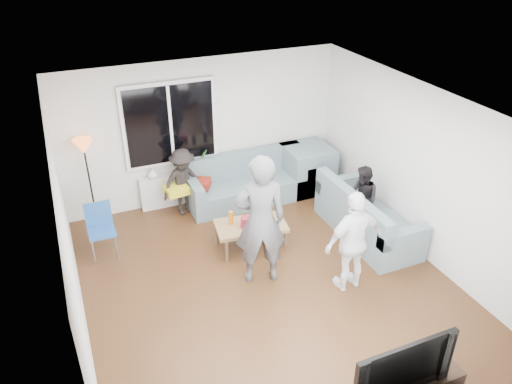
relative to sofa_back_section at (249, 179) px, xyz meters
name	(u,v)px	position (x,y,z in m)	size (l,w,h in m)	color
floor	(266,282)	(-0.68, -2.27, -0.45)	(5.00, 5.50, 0.04)	#56351C
ceiling	(268,109)	(-0.68, -2.27, 2.20)	(5.00, 5.50, 0.04)	white
wall_back	(203,131)	(-0.68, 0.50, 0.88)	(5.00, 0.04, 2.60)	silver
wall_front	(395,352)	(-0.68, -5.04, 0.88)	(5.00, 0.04, 2.60)	silver
wall_left	(67,248)	(-3.20, -2.27, 0.88)	(0.04, 5.50, 2.60)	silver
wall_right	(420,170)	(1.84, -2.27, 0.88)	(0.04, 5.50, 2.60)	silver
window_frame	(170,124)	(-1.28, 0.42, 1.12)	(1.62, 0.06, 1.47)	white
window_glass	(171,125)	(-1.28, 0.38, 1.12)	(1.50, 0.02, 1.35)	black
window_mullion	(171,125)	(-1.28, 0.37, 1.12)	(0.05, 0.03, 1.35)	white
radiator	(176,189)	(-1.28, 0.38, -0.11)	(1.30, 0.12, 0.62)	silver
potted_plant	(202,160)	(-0.77, 0.35, 0.39)	(0.21, 0.17, 0.39)	#2B6026
vase	(153,174)	(-1.67, 0.35, 0.29)	(0.18, 0.18, 0.19)	white
sofa_back_section	(249,179)	(0.00, 0.00, 0.00)	(2.30, 0.85, 0.85)	slate
sofa_right_section	(368,212)	(1.34, -1.82, 0.00)	(0.85, 2.00, 0.85)	slate
sofa_corner	(307,168)	(1.19, 0.00, 0.00)	(0.85, 0.85, 0.85)	slate
cushion_yellow	(176,190)	(-1.37, -0.02, 0.09)	(0.38, 0.32, 0.14)	yellow
cushion_red	(200,183)	(-0.92, 0.06, 0.09)	(0.36, 0.30, 0.13)	maroon
coffee_table	(251,235)	(-0.54, -1.36, -0.22)	(1.10, 0.60, 0.40)	olive
pitcher	(246,222)	(-0.63, -1.40, 0.06)	(0.17, 0.17, 0.17)	maroon
side_chair	(102,232)	(-2.73, -0.73, 0.01)	(0.40, 0.40, 0.86)	#225196
floor_lamp	(90,184)	(-2.73, 0.25, 0.36)	(0.32, 0.32, 1.56)	orange
player_left	(260,221)	(-0.73, -2.17, 0.56)	(0.72, 0.47, 1.98)	#505055
player_right	(354,242)	(0.38, -2.82, 0.34)	(0.89, 0.37, 1.52)	white
spectator_right	(362,199)	(1.34, -1.62, 0.14)	(0.55, 0.43, 1.14)	black
spectator_back	(183,182)	(-1.22, 0.03, 0.19)	(0.79, 0.45, 1.22)	black
television	(397,361)	(-0.36, -4.77, 0.35)	(1.15, 0.15, 0.66)	black
bottle_e	(267,211)	(-0.20, -1.24, 0.08)	(0.07, 0.07, 0.21)	black
bottle_a	(231,218)	(-0.82, -1.24, 0.09)	(0.07, 0.07, 0.23)	orange
bottle_c	(253,214)	(-0.45, -1.23, 0.07)	(0.07, 0.07, 0.19)	black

